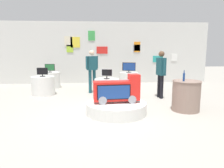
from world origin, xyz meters
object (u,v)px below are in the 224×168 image
(tv_on_left_rear, at_px, (107,74))
(side_table_round, at_px, (186,95))
(tv_on_right_rear, at_px, (42,72))
(display_pedestal_center_rear, at_px, (129,80))
(tv_on_center_rear, at_px, (129,67))
(tv_on_far_right, at_px, (50,68))
(shopper_browsing_near_truck, at_px, (161,71))
(display_pedestal_right_rear, at_px, (43,86))
(shopper_browsing_rear, at_px, (92,68))
(display_pedestal_left_rear, at_px, (107,89))
(display_pedestal_far_right, at_px, (50,80))
(bottle_on_side_table, at_px, (184,77))
(main_display_pedestal, at_px, (116,108))
(novelty_firetruck_tv, at_px, (117,91))

(tv_on_left_rear, bearing_deg, side_table_round, -36.27)
(tv_on_left_rear, bearing_deg, tv_on_right_rear, 160.67)
(display_pedestal_center_rear, bearing_deg, tv_on_right_rear, -161.38)
(tv_on_left_rear, bearing_deg, tv_on_center_rear, 61.63)
(tv_on_left_rear, height_order, tv_on_far_right, tv_on_far_right)
(display_pedestal_center_rear, height_order, shopper_browsing_near_truck, shopper_browsing_near_truck)
(display_pedestal_right_rear, distance_m, shopper_browsing_rear, 1.95)
(tv_on_left_rear, distance_m, shopper_browsing_near_truck, 1.88)
(display_pedestal_left_rear, height_order, tv_on_right_rear, tv_on_right_rear)
(tv_on_center_rear, xyz_separation_m, display_pedestal_far_right, (-3.45, 0.30, -0.57))
(tv_on_right_rear, xyz_separation_m, shopper_browsing_rear, (1.83, 0.28, 0.11))
(side_table_round, bearing_deg, tv_on_left_rear, 143.73)
(shopper_browsing_near_truck, relative_size, shopper_browsing_rear, 0.98)
(display_pedestal_center_rear, height_order, bottle_on_side_table, bottle_on_side_table)
(tv_on_center_rear, distance_m, shopper_browsing_rear, 1.80)
(display_pedestal_far_right, bearing_deg, shopper_browsing_near_truck, -27.75)
(main_display_pedestal, distance_m, tv_on_far_right, 4.75)
(display_pedestal_right_rear, bearing_deg, shopper_browsing_rear, 8.63)
(display_pedestal_center_rear, relative_size, shopper_browsing_near_truck, 0.50)
(novelty_firetruck_tv, relative_size, shopper_browsing_near_truck, 0.75)
(novelty_firetruck_tv, height_order, bottle_on_side_table, bottle_on_side_table)
(shopper_browsing_near_truck, bearing_deg, shopper_browsing_rear, 155.76)
(shopper_browsing_near_truck, bearing_deg, tv_on_far_right, 152.29)
(display_pedestal_left_rear, bearing_deg, display_pedestal_far_right, 136.48)
(display_pedestal_left_rear, distance_m, tv_on_left_rear, 0.53)
(tv_on_center_rear, bearing_deg, tv_on_right_rear, -161.45)
(display_pedestal_right_rear, bearing_deg, shopper_browsing_near_truck, -10.75)
(tv_on_right_rear, height_order, tv_on_far_right, tv_on_far_right)
(shopper_browsing_rear, bearing_deg, display_pedestal_far_right, 148.04)
(side_table_round, bearing_deg, bottle_on_side_table, -148.58)
(display_pedestal_far_right, height_order, shopper_browsing_near_truck, shopper_browsing_near_truck)
(tv_on_center_rear, xyz_separation_m, tv_on_right_rear, (-3.41, -1.14, -0.06))
(display_pedestal_center_rear, bearing_deg, bottle_on_side_table, -75.50)
(tv_on_left_rear, xyz_separation_m, display_pedestal_far_right, (-2.39, 2.27, -0.53))
(tv_on_center_rear, relative_size, display_pedestal_right_rear, 0.66)
(side_table_round, height_order, bottle_on_side_table, bottle_on_side_table)
(tv_on_left_rear, distance_m, display_pedestal_far_right, 3.33)
(novelty_firetruck_tv, distance_m, tv_on_left_rear, 1.70)
(tv_on_far_right, bearing_deg, display_pedestal_center_rear, -4.89)
(display_pedestal_right_rear, xyz_separation_m, shopper_browsing_rear, (1.83, 0.28, 0.63))
(tv_on_far_right, bearing_deg, shopper_browsing_rear, -31.87)
(display_pedestal_right_rear, relative_size, side_table_round, 1.01)
(display_pedestal_center_rear, height_order, display_pedestal_right_rear, same)
(display_pedestal_left_rear, relative_size, shopper_browsing_rear, 0.50)
(side_table_round, bearing_deg, tv_on_far_right, 139.70)
(display_pedestal_left_rear, xyz_separation_m, display_pedestal_center_rear, (1.06, 1.97, 0.00))
(tv_on_left_rear, distance_m, bottle_on_side_table, 2.58)
(display_pedestal_center_rear, distance_m, tv_on_center_rear, 0.57)
(tv_on_far_right, bearing_deg, novelty_firetruck_tv, -56.71)
(display_pedestal_center_rear, bearing_deg, display_pedestal_left_rear, -118.36)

